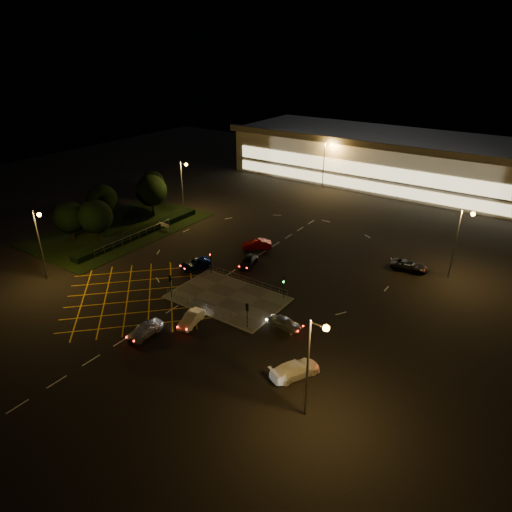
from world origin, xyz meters
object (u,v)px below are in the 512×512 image
Objects in this scene: car_left_blue at (195,264)px; signal_ne at (284,283)px; car_far_dkgrey at (248,261)px; car_east_grey at (409,266)px; car_circ_red at (257,244)px; signal_sw at (170,282)px; car_near_silver at (145,330)px; car_approach_white at (295,369)px; signal_nw at (211,259)px; car_right_silver at (285,323)px; signal_se at (247,311)px; car_queue_white at (191,319)px.

signal_ne is at bearing 16.65° from car_left_blue.
car_far_dkgrey is 0.90× the size of car_east_grey.
car_circ_red is (3.67, 10.50, 0.12)m from car_left_blue.
signal_sw is 0.68× the size of car_far_dkgrey.
car_near_silver is 0.85× the size of car_approach_white.
car_left_blue is 30.91m from car_east_grey.
car_approach_white is (-2.09, -29.03, 0.04)m from car_east_grey.
car_left_blue is at bearing -154.05° from car_far_dkgrey.
signal_nw is at bearing 102.92° from car_near_silver.
car_far_dkgrey reaches higher than car_left_blue.
car_near_silver is 17.22m from car_left_blue.
car_right_silver is 0.87× the size of car_circ_red.
signal_se is 0.68× the size of car_circ_red.
signal_se is at bearing 125.14° from car_right_silver.
car_circ_red is (0.45, 10.75, -1.60)m from signal_nw.
signal_se is 0.68× the size of car_left_blue.
signal_nw is 0.68× the size of car_far_dkgrey.
car_queue_white is (6.12, -3.01, -1.67)m from signal_sw.
car_circ_red is at bearing -58.34° from signal_se.
car_far_dkgrey is (-9.24, 5.21, -1.69)m from signal_ne.
car_left_blue is (-9.34, 11.24, -0.05)m from car_queue_white.
car_far_dkgrey is 16.66m from car_right_silver.
car_approach_white is at bearing 1.85° from car_circ_red.
car_queue_white is 1.06× the size of car_right_silver.
car_circ_red is (-11.55, 10.75, -1.60)m from signal_ne.
signal_nw is at bearing -90.00° from signal_sw.
signal_se is at bearing 147.18° from car_east_grey.
car_circ_red reaches higher than car_right_silver.
car_right_silver is at bearing 0.45° from car_left_blue.
car_left_blue is 0.88× the size of car_approach_white.
car_queue_white is 0.91× the size of car_left_blue.
car_near_silver reaches higher than car_right_silver.
signal_nw reaches higher than car_approach_white.
signal_se is 11.69m from car_near_silver.
car_left_blue is (-15.22, 0.25, -1.72)m from signal_ne.
car_queue_white is at bearing 120.25° from car_right_silver.
car_circ_red is at bearing 88.33° from car_left_blue.
signal_ne is at bearing 61.97° from car_near_silver.
signal_sw reaches higher than car_left_blue.
signal_ne is at bearing -27.08° from car_approach_white.
car_right_silver is at bearing -170.96° from signal_sw.
car_approach_white is at bearing -57.64° from car_far_dkgrey.
car_circ_red is 30.43m from car_approach_white.
car_near_silver is (-8.65, -15.68, -1.60)m from signal_ne.
car_east_grey is 0.98× the size of car_approach_white.
car_approach_white is (17.31, 3.67, 0.00)m from car_near_silver.
signal_sw is 7.02m from car_queue_white.
car_left_blue is (-3.22, 0.25, -1.72)m from signal_nw.
car_far_dkgrey is (2.76, 5.21, -1.69)m from signal_nw.
car_far_dkgrey is 6.00m from car_circ_red.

